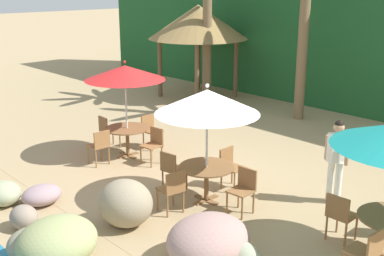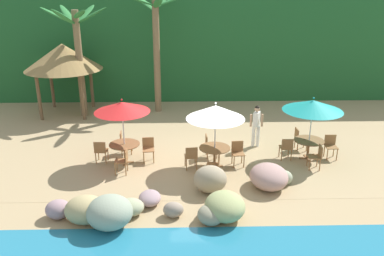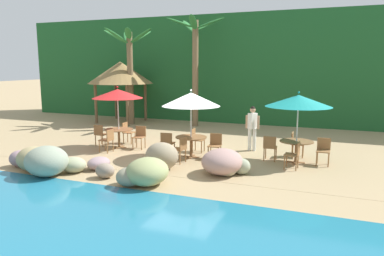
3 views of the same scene
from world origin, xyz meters
TOP-DOWN VIEW (x-y plane):
  - ground_plane at (0.00, 0.00)m, footprint 120.00×120.00m
  - terrace_deck at (0.00, 0.00)m, footprint 18.00×5.20m
  - rock_seawall at (-0.07, -3.00)m, footprint 13.41×3.38m
  - umbrella_red at (-2.87, 0.14)m, footprint 1.95×1.95m
  - dining_table_red at (-2.87, 0.14)m, footprint 1.10×1.10m
  - chair_red_seaward at (-2.03, 0.31)m, footprint 0.46×0.46m
  - chair_red_inland at (-3.00, 0.99)m, footprint 0.45×0.44m
  - chair_red_left at (-3.72, 0.11)m, footprint 0.45×0.45m
  - chair_red_right at (-2.80, -0.71)m, footprint 0.44×0.43m
  - umbrella_white at (0.35, -0.27)m, footprint 2.03×2.03m
  - dining_table_white at (0.35, -0.27)m, footprint 1.10×1.10m
  - chair_white_seaward at (1.19, -0.12)m, footprint 0.45×0.46m
  - chair_white_inland at (0.22, 0.58)m, footprint 0.45×0.44m
  - chair_white_left at (-0.48, -0.46)m, footprint 0.47×0.47m
  - chair_white_right at (0.31, -1.12)m, footprint 0.49×0.48m
  - chair_teal_left at (3.02, 0.22)m, footprint 0.43×0.43m
  - chair_teal_right at (3.91, -0.53)m, footprint 0.45×0.44m
  - palm_tree_nearest at (-5.57, 5.59)m, footprint 3.05×2.93m
  - palm_tree_second at (-1.98, 6.23)m, footprint 2.91×2.95m
  - palapa_hut at (-6.43, 6.00)m, footprint 3.67×3.67m
  - waiter_in_white at (2.12, 1.54)m, footprint 0.52×0.39m

SIDE VIEW (x-z plane):
  - ground_plane at x=0.00m, z-range 0.00..0.00m
  - terrace_deck at x=0.00m, z-range 0.00..0.01m
  - rock_seawall at x=-0.07m, z-range -0.09..0.81m
  - chair_red_seaward at x=-2.03m, z-range 0.08..0.95m
  - chair_red_inland at x=-3.00m, z-range 0.08..0.95m
  - chair_red_left at x=-3.72m, z-range 0.08..0.95m
  - chair_red_right at x=-2.80m, z-range 0.08..0.95m
  - chair_white_seaward at x=1.19m, z-range 0.08..0.95m
  - chair_white_inland at x=0.22m, z-range 0.08..0.95m
  - chair_white_left at x=-0.48m, z-range 0.08..0.95m
  - chair_white_right at x=0.31m, z-range 0.08..0.95m
  - chair_teal_left at x=3.02m, z-range 0.08..0.95m
  - chair_teal_right at x=3.91m, z-range 0.08..0.95m
  - dining_table_red at x=-2.87m, z-range 0.24..0.98m
  - dining_table_white at x=0.35m, z-range 0.24..0.98m
  - waiter_in_white at x=2.12m, z-range 0.14..1.84m
  - umbrella_white at x=0.35m, z-range 0.85..3.25m
  - umbrella_red at x=-2.87m, z-range 0.92..3.34m
  - palapa_hut at x=-6.43m, z-range 1.08..4.50m
  - palm_tree_nearest at x=-5.57m, z-range 0.91..6.08m
  - palm_tree_second at x=-1.98m, z-range 0.86..6.54m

